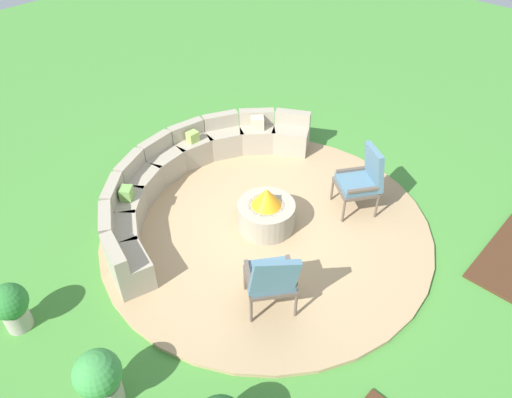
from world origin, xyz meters
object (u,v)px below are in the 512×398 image
object	(u,v)px
potted_plant_2	(11,306)
lounge_chair_front_left	(271,278)
fire_pit	(266,212)
lounge_chair_front_right	(363,179)
curved_stone_bench	(188,173)
potted_plant_1	(99,379)

from	to	relation	value
potted_plant_2	lounge_chair_front_left	bearing A→B (deg)	-42.53
fire_pit	lounge_chair_front_right	distance (m)	1.49
lounge_chair_front_right	fire_pit	bearing A→B (deg)	94.73
curved_stone_bench	potted_plant_1	size ratio (longest dim) A/B	5.75
fire_pit	lounge_chair_front_right	size ratio (longest dim) A/B	0.78
lounge_chair_front_left	potted_plant_2	size ratio (longest dim) A/B	1.52
potted_plant_1	potted_plant_2	distance (m)	1.56
lounge_chair_front_left	potted_plant_1	bearing A→B (deg)	-155.92
curved_stone_bench	lounge_chair_front_right	xyz separation A→B (m)	(1.43, -2.24, 0.27)
lounge_chair_front_right	potted_plant_1	world-z (taller)	lounge_chair_front_right
potted_plant_1	fire_pit	bearing A→B (deg)	9.88
potted_plant_1	lounge_chair_front_right	bearing A→B (deg)	-2.72
potted_plant_2	fire_pit	bearing A→B (deg)	-17.27
potted_plant_2	lounge_chair_front_right	bearing A→B (deg)	-21.22
fire_pit	lounge_chair_front_left	distance (m)	1.48
fire_pit	lounge_chair_front_left	size ratio (longest dim) A/B	0.81
fire_pit	potted_plant_2	size ratio (longest dim) A/B	1.23
curved_stone_bench	potted_plant_2	distance (m)	3.12
lounge_chair_front_left	fire_pit	bearing A→B (deg)	81.92
fire_pit	lounge_chair_front_right	world-z (taller)	lounge_chair_front_right
lounge_chair_front_right	potted_plant_2	xyz separation A→B (m)	(-4.51, 1.75, -0.23)
curved_stone_bench	potted_plant_1	distance (m)	3.54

